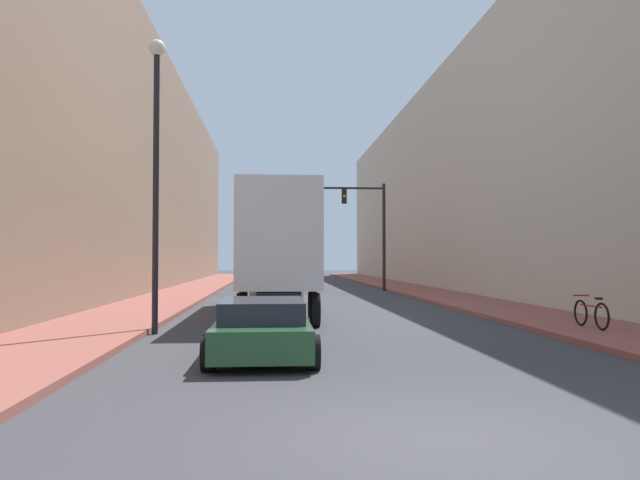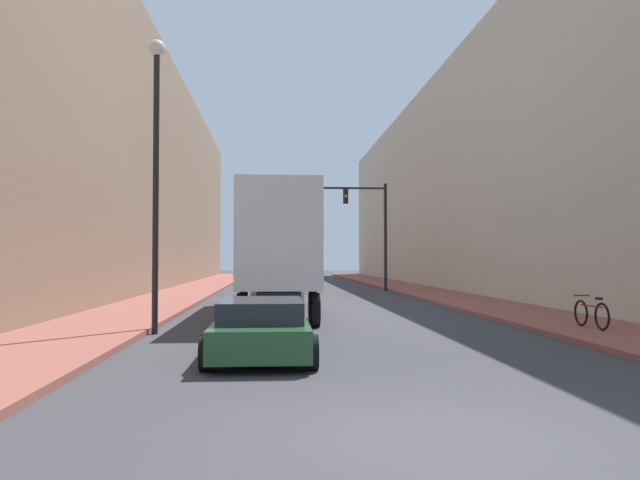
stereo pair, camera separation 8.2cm
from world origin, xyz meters
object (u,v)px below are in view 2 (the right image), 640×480
(traffic_signal_gantry, at_px, (357,216))
(parked_bicycle, at_px, (591,314))
(semi_truck, at_px, (278,248))
(sedan_car, at_px, (261,328))
(street_lamp, at_px, (156,148))

(traffic_signal_gantry, distance_m, parked_bicycle, 22.73)
(semi_truck, bearing_deg, sedan_car, -91.93)
(semi_truck, height_order, sedan_car, semi_truck)
(sedan_car, relative_size, street_lamp, 0.57)
(semi_truck, height_order, traffic_signal_gantry, traffic_signal_gantry)
(semi_truck, relative_size, street_lamp, 1.77)
(sedan_car, bearing_deg, street_lamp, 125.91)
(traffic_signal_gantry, xyz_separation_m, street_lamp, (-8.18, -21.33, 0.30))
(parked_bicycle, bearing_deg, semi_truck, 136.85)
(sedan_car, distance_m, parked_bicycle, 9.24)
(parked_bicycle, bearing_deg, sedan_car, -159.47)
(semi_truck, xyz_separation_m, sedan_car, (-0.37, -11.00, -1.84))
(semi_truck, xyz_separation_m, street_lamp, (-3.27, -6.99, 2.53))
(traffic_signal_gantry, relative_size, parked_bicycle, 4.12)
(sedan_car, bearing_deg, semi_truck, 88.07)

